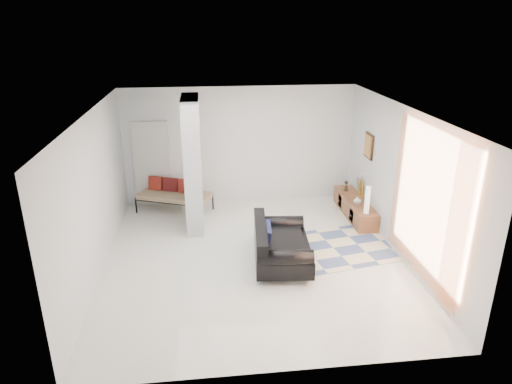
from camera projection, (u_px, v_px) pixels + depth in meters
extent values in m
plane|color=white|center=(254.00, 258.00, 8.64)|extent=(6.00, 6.00, 0.00)
plane|color=white|center=(254.00, 111.00, 7.64)|extent=(6.00, 6.00, 0.00)
plane|color=silver|center=(240.00, 145.00, 10.93)|extent=(6.00, 0.00, 6.00)
plane|color=silver|center=(282.00, 277.00, 5.36)|extent=(6.00, 0.00, 6.00)
plane|color=silver|center=(95.00, 195.00, 7.84)|extent=(0.00, 6.00, 6.00)
plane|color=silver|center=(401.00, 183.00, 8.44)|extent=(0.00, 6.00, 6.00)
cube|color=silver|center=(193.00, 164.00, 9.51)|extent=(0.35, 1.20, 2.80)
cube|color=silver|center=(152.00, 164.00, 10.80)|extent=(0.85, 0.06, 2.04)
plane|color=#FF8743|center=(426.00, 204.00, 7.35)|extent=(0.00, 2.55, 2.55)
cube|color=#361F0E|center=(369.00, 146.00, 9.93)|extent=(0.04, 0.45, 0.55)
cube|color=brown|center=(355.00, 208.00, 10.42)|extent=(0.45, 1.94, 0.40)
cube|color=#361F0E|center=(352.00, 216.00, 10.00)|extent=(0.02, 0.26, 0.28)
cube|color=#361F0E|center=(340.00, 201.00, 10.80)|extent=(0.02, 0.26, 0.28)
cube|color=#F6C148|center=(360.00, 187.00, 10.55)|extent=(0.09, 0.32, 0.40)
cube|color=silver|center=(358.00, 204.00, 9.92)|extent=(0.04, 0.10, 0.12)
cylinder|color=silver|center=(262.00, 280.00, 7.81)|extent=(0.05, 0.05, 0.10)
cylinder|color=silver|center=(259.00, 243.00, 9.12)|extent=(0.05, 0.05, 0.10)
cylinder|color=silver|center=(308.00, 280.00, 7.83)|extent=(0.05, 0.05, 0.10)
cylinder|color=silver|center=(298.00, 242.00, 9.14)|extent=(0.05, 0.05, 0.10)
cube|color=black|center=(282.00, 250.00, 8.40)|extent=(1.13, 1.73, 0.30)
cube|color=black|center=(261.00, 234.00, 8.28)|extent=(0.34, 1.66, 0.36)
cylinder|color=black|center=(286.00, 258.00, 7.66)|extent=(0.96, 0.36, 0.28)
cylinder|color=black|center=(279.00, 223.00, 8.98)|extent=(0.96, 0.36, 0.28)
cube|color=black|center=(267.00, 233.00, 8.27)|extent=(0.19, 0.61, 0.31)
cylinder|color=black|center=(136.00, 205.00, 10.57)|extent=(0.04, 0.04, 0.40)
cylinder|color=black|center=(202.00, 212.00, 10.16)|extent=(0.04, 0.04, 0.40)
cylinder|color=black|center=(150.00, 195.00, 11.18)|extent=(0.04, 0.04, 0.40)
cylinder|color=black|center=(213.00, 201.00, 10.77)|extent=(0.04, 0.04, 0.40)
cube|color=#C0B08D|center=(174.00, 196.00, 10.61)|extent=(1.80, 1.27, 0.12)
cube|color=maroon|center=(156.00, 183.00, 10.79)|extent=(0.38, 0.28, 0.33)
cube|color=#5B1716|center=(171.00, 185.00, 10.70)|extent=(0.38, 0.28, 0.33)
cube|color=maroon|center=(186.00, 186.00, 10.60)|extent=(0.38, 0.28, 0.33)
cube|color=beige|center=(333.00, 248.00, 9.00)|extent=(2.83, 2.14, 0.01)
cylinder|color=white|center=(367.00, 200.00, 9.54)|extent=(0.11, 0.11, 0.60)
imported|color=white|center=(357.00, 200.00, 10.08)|extent=(0.18, 0.18, 0.18)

